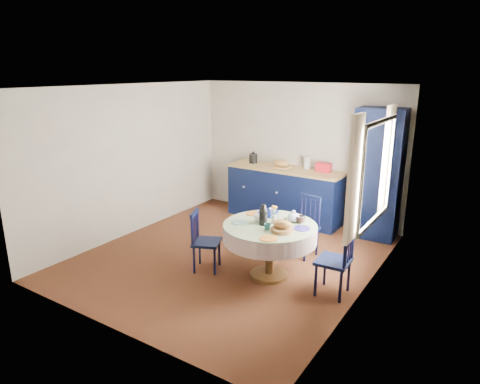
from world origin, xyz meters
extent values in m
plane|color=black|center=(0.00, 0.00, 0.00)|extent=(4.50, 4.50, 0.00)
plane|color=white|center=(0.00, 0.00, 2.50)|extent=(4.50, 4.50, 0.00)
cube|color=beige|center=(0.00, 2.25, 1.25)|extent=(4.00, 0.02, 2.50)
cube|color=beige|center=(-2.00, 0.00, 1.25)|extent=(0.02, 4.50, 2.50)
cube|color=beige|center=(2.00, 0.00, 1.25)|extent=(0.02, 4.50, 2.50)
plane|color=white|center=(2.00, 0.30, 1.50)|extent=(0.00, 1.20, 1.20)
cube|color=white|center=(1.92, -0.40, 1.55)|extent=(0.05, 0.34, 1.45)
cube|color=white|center=(1.92, 1.00, 1.55)|extent=(0.05, 0.34, 1.45)
cube|color=black|center=(-0.10, 1.96, 0.47)|extent=(2.15, 0.66, 0.94)
cube|color=tan|center=(-0.10, 1.96, 0.96)|extent=(2.21, 0.70, 0.04)
cube|color=#AD1220|center=(0.60, 2.04, 1.06)|extent=(0.26, 0.14, 0.16)
cube|color=tan|center=(-0.19, 1.94, 0.99)|extent=(0.34, 0.24, 0.02)
ellipsoid|color=#BC8A49|center=(-0.19, 1.94, 1.07)|extent=(0.31, 0.20, 0.13)
cylinder|color=silver|center=(0.24, 2.12, 1.09)|extent=(0.12, 0.12, 0.22)
cube|color=black|center=(1.55, 2.00, 1.07)|extent=(0.77, 0.57, 2.15)
cylinder|color=white|center=(1.26, 1.73, 1.18)|extent=(0.04, 0.02, 0.04)
cylinder|color=white|center=(1.26, 1.73, 0.54)|extent=(0.04, 0.02, 0.04)
cylinder|color=#4E3816|center=(0.80, -0.26, 0.03)|extent=(0.51, 0.51, 0.05)
cylinder|color=#4E3816|center=(0.80, -0.26, 0.37)|extent=(0.11, 0.11, 0.68)
cylinder|color=#4E3816|center=(0.80, -0.26, 0.72)|extent=(1.18, 1.18, 0.03)
cylinder|color=white|center=(0.80, -0.26, 0.63)|extent=(1.24, 1.24, 0.22)
cylinder|color=beige|center=(0.80, -0.26, 0.75)|extent=(1.24, 1.24, 0.01)
cylinder|color=#8EBDC0|center=(0.42, -0.41, 0.76)|extent=(0.22, 0.22, 0.01)
cylinder|color=orange|center=(1.02, -0.70, 0.76)|extent=(0.22, 0.22, 0.01)
cylinder|color=navy|center=(1.22, -0.17, 0.76)|extent=(0.22, 0.22, 0.01)
cylinder|color=#84AF6E|center=(0.95, 0.12, 0.76)|extent=(0.22, 0.22, 0.01)
cylinder|color=orange|center=(0.40, -0.01, 0.76)|extent=(0.22, 0.22, 0.01)
cylinder|color=#A26E41|center=(1.05, -0.40, 0.78)|extent=(0.28, 0.28, 0.05)
ellipsoid|color=#BC8A49|center=(1.05, -0.40, 0.86)|extent=(0.26, 0.16, 0.11)
cube|color=silver|center=(0.67, -0.21, 0.77)|extent=(0.10, 0.07, 0.04)
cylinder|color=black|center=(0.15, -0.62, 0.19)|extent=(0.03, 0.03, 0.39)
cylinder|color=black|center=(0.03, -0.34, 0.19)|extent=(0.03, 0.03, 0.39)
cylinder|color=black|center=(-0.11, -0.74, 0.19)|extent=(0.03, 0.03, 0.39)
cylinder|color=black|center=(-0.24, -0.45, 0.19)|extent=(0.03, 0.03, 0.39)
cube|color=black|center=(-0.04, -0.54, 0.41)|extent=(0.49, 0.50, 0.04)
cylinder|color=black|center=(-0.13, -0.74, 0.63)|extent=(0.03, 0.03, 0.44)
cylinder|color=black|center=(-0.25, -0.46, 0.63)|extent=(0.03, 0.03, 0.44)
cube|color=black|center=(-0.19, -0.60, 0.83)|extent=(0.17, 0.33, 0.05)
cylinder|color=black|center=(-0.16, -0.68, 0.61)|extent=(0.02, 0.02, 0.36)
cylinder|color=black|center=(-0.19, -0.60, 0.61)|extent=(0.02, 0.02, 0.36)
cylinder|color=black|center=(-0.23, -0.53, 0.61)|extent=(0.02, 0.02, 0.36)
cylinder|color=black|center=(0.68, 0.51, 0.21)|extent=(0.03, 0.03, 0.42)
cylinder|color=black|center=(1.00, 0.44, 0.21)|extent=(0.03, 0.03, 0.42)
cylinder|color=black|center=(0.74, 0.81, 0.21)|extent=(0.03, 0.03, 0.42)
cylinder|color=black|center=(1.07, 0.75, 0.21)|extent=(0.03, 0.03, 0.42)
cube|color=black|center=(0.87, 0.63, 0.44)|extent=(0.48, 0.46, 0.04)
cylinder|color=black|center=(0.75, 0.83, 0.67)|extent=(0.03, 0.03, 0.46)
cylinder|color=black|center=(1.07, 0.77, 0.67)|extent=(0.03, 0.03, 0.46)
cube|color=black|center=(0.91, 0.80, 0.88)|extent=(0.37, 0.11, 0.06)
cylinder|color=black|center=(0.82, 0.82, 0.65)|extent=(0.02, 0.02, 0.39)
cylinder|color=black|center=(0.91, 0.80, 0.65)|extent=(0.02, 0.02, 0.39)
cylinder|color=black|center=(0.99, 0.78, 0.65)|extent=(0.02, 0.02, 0.39)
cylinder|color=black|center=(1.52, -0.07, 0.21)|extent=(0.04, 0.04, 0.42)
cylinder|color=black|center=(1.54, -0.40, 0.21)|extent=(0.04, 0.04, 0.42)
cylinder|color=black|center=(1.84, -0.06, 0.21)|extent=(0.04, 0.04, 0.42)
cylinder|color=black|center=(1.85, -0.39, 0.21)|extent=(0.04, 0.04, 0.42)
cube|color=black|center=(1.69, -0.23, 0.44)|extent=(0.41, 0.43, 0.04)
cylinder|color=black|center=(1.86, -0.06, 0.68)|extent=(0.04, 0.04, 0.47)
cylinder|color=black|center=(1.87, -0.39, 0.68)|extent=(0.04, 0.04, 0.47)
cube|color=black|center=(1.86, -0.22, 0.90)|extent=(0.06, 0.38, 0.06)
cylinder|color=black|center=(1.86, -0.13, 0.66)|extent=(0.02, 0.02, 0.39)
cylinder|color=black|center=(1.86, -0.22, 0.66)|extent=(0.02, 0.02, 0.39)
cylinder|color=black|center=(1.87, -0.31, 0.66)|extent=(0.02, 0.02, 0.39)
imported|color=silver|center=(0.63, -0.25, 0.81)|extent=(0.14, 0.14, 0.11)
imported|color=#2A736D|center=(0.86, -0.44, 0.79)|extent=(0.09, 0.09, 0.08)
imported|color=black|center=(1.11, 0.01, 0.80)|extent=(0.13, 0.13, 0.10)
imported|color=silver|center=(0.63, 0.12, 0.80)|extent=(0.10, 0.10, 0.09)
imported|color=navy|center=(0.61, 0.03, 0.79)|extent=(0.27, 0.27, 0.07)
camera|label=1|loc=(3.33, -4.92, 2.73)|focal=32.00mm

